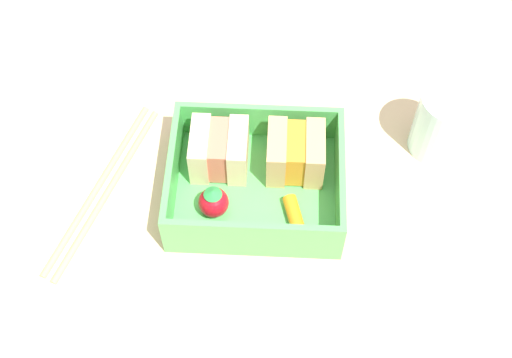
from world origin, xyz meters
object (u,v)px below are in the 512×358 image
(drinking_glass, at_px, (443,123))
(carrot_stick_far_left, at_px, (294,214))
(sandwich_center_left, at_px, (295,153))
(strawberry_far_left, at_px, (214,202))
(sandwich_left, at_px, (219,150))
(chopstick_pair, at_px, (102,188))

(drinking_glass, bearing_deg, carrot_stick_far_left, -145.56)
(sandwich_center_left, bearing_deg, drinking_glass, 15.73)
(strawberry_far_left, relative_size, carrot_stick_far_left, 0.98)
(sandwich_left, height_order, strawberry_far_left, sandwich_left)
(sandwich_center_left, bearing_deg, strawberry_far_left, -144.22)
(carrot_stick_far_left, xyz_separation_m, drinking_glass, (0.15, 0.10, 0.02))
(sandwich_center_left, bearing_deg, carrot_stick_far_left, -89.69)
(sandwich_left, xyz_separation_m, strawberry_far_left, (-0.00, -0.05, -0.01))
(sandwich_left, bearing_deg, carrot_stick_far_left, -38.29)
(sandwich_left, relative_size, chopstick_pair, 0.27)
(carrot_stick_far_left, bearing_deg, sandwich_center_left, 90.31)
(sandwich_left, xyz_separation_m, carrot_stick_far_left, (0.07, -0.06, -0.02))
(strawberry_far_left, bearing_deg, drinking_glass, 23.34)
(sandwich_left, distance_m, carrot_stick_far_left, 0.10)
(sandwich_center_left, xyz_separation_m, strawberry_far_left, (-0.08, -0.05, -0.01))
(chopstick_pair, relative_size, drinking_glass, 2.72)
(carrot_stick_far_left, height_order, chopstick_pair, carrot_stick_far_left)
(sandwich_left, xyz_separation_m, sandwich_center_left, (0.07, 0.00, 0.00))
(carrot_stick_far_left, bearing_deg, sandwich_left, 141.71)
(sandwich_center_left, relative_size, chopstick_pair, 0.27)
(strawberry_far_left, bearing_deg, sandwich_center_left, 35.78)
(carrot_stick_far_left, bearing_deg, chopstick_pair, 171.51)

